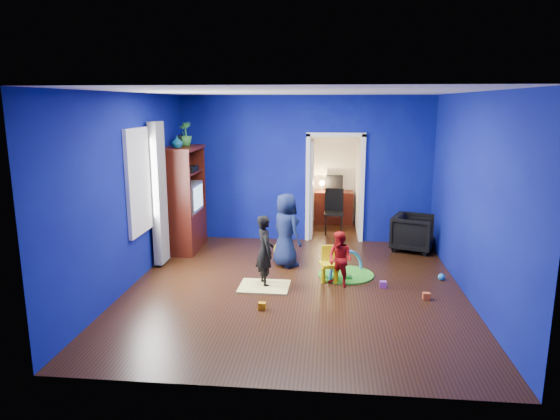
# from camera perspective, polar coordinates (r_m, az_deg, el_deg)

# --- Properties ---
(floor) EXTENTS (5.00, 5.50, 0.01)m
(floor) POSITION_cam_1_polar(r_m,az_deg,el_deg) (7.66, 1.70, -8.89)
(floor) COLOR black
(floor) RESTS_ON ground
(ceiling) EXTENTS (5.00, 5.50, 0.01)m
(ceiling) POSITION_cam_1_polar(r_m,az_deg,el_deg) (7.15, 1.85, 13.37)
(ceiling) COLOR white
(ceiling) RESTS_ON wall_back
(wall_back) EXTENTS (5.00, 0.02, 2.90)m
(wall_back) POSITION_cam_1_polar(r_m,az_deg,el_deg) (9.98, 2.87, 4.66)
(wall_back) COLOR navy
(wall_back) RESTS_ON floor
(wall_front) EXTENTS (5.00, 0.02, 2.90)m
(wall_front) POSITION_cam_1_polar(r_m,az_deg,el_deg) (4.59, -0.61, -4.27)
(wall_front) COLOR navy
(wall_front) RESTS_ON floor
(wall_left) EXTENTS (0.02, 5.50, 2.90)m
(wall_left) POSITION_cam_1_polar(r_m,az_deg,el_deg) (7.84, -16.80, 2.10)
(wall_left) COLOR navy
(wall_left) RESTS_ON floor
(wall_right) EXTENTS (0.02, 5.50, 2.90)m
(wall_right) POSITION_cam_1_polar(r_m,az_deg,el_deg) (7.52, 21.15, 1.39)
(wall_right) COLOR navy
(wall_right) RESTS_ON floor
(alcove) EXTENTS (1.00, 1.75, 2.50)m
(alcove) POSITION_cam_1_polar(r_m,az_deg,el_deg) (10.86, 6.27, 4.15)
(alcove) COLOR silver
(alcove) RESTS_ON floor
(armchair) EXTENTS (0.96, 0.95, 0.69)m
(armchair) POSITION_cam_1_polar(r_m,az_deg,el_deg) (9.77, 15.04, -2.53)
(armchair) COLOR black
(armchair) RESTS_ON floor
(child_black) EXTENTS (0.40, 0.47, 1.10)m
(child_black) POSITION_cam_1_polar(r_m,az_deg,el_deg) (7.58, -1.74, -4.69)
(child_black) COLOR black
(child_black) RESTS_ON floor
(child_navy) EXTENTS (0.72, 0.73, 1.26)m
(child_navy) POSITION_cam_1_polar(r_m,az_deg,el_deg) (8.47, 0.70, -2.32)
(child_navy) COLOR #10123C
(child_navy) RESTS_ON floor
(toddler_red) EXTENTS (0.52, 0.50, 0.85)m
(toddler_red) POSITION_cam_1_polar(r_m,az_deg,el_deg) (7.65, 6.86, -5.60)
(toddler_red) COLOR red
(toddler_red) RESTS_ON floor
(vase) EXTENTS (0.23, 0.23, 0.22)m
(vase) POSITION_cam_1_polar(r_m,az_deg,el_deg) (9.11, -11.70, 7.62)
(vase) COLOR #0C5E63
(vase) RESTS_ON tv_armoire
(potted_plant) EXTENTS (0.32, 0.32, 0.44)m
(potted_plant) POSITION_cam_1_polar(r_m,az_deg,el_deg) (9.60, -10.80, 8.56)
(potted_plant) COLOR #328A34
(potted_plant) RESTS_ON tv_armoire
(tv_armoire) EXTENTS (0.58, 1.14, 1.96)m
(tv_armoire) POSITION_cam_1_polar(r_m,az_deg,el_deg) (9.54, -10.89, 1.25)
(tv_armoire) COLOR #3B1309
(tv_armoire) RESTS_ON floor
(crt_tv) EXTENTS (0.46, 0.70, 0.54)m
(crt_tv) POSITION_cam_1_polar(r_m,az_deg,el_deg) (9.52, -10.67, 1.48)
(crt_tv) COLOR silver
(crt_tv) RESTS_ON tv_armoire
(yellow_blanket) EXTENTS (0.76, 0.61, 0.03)m
(yellow_blanket) POSITION_cam_1_polar(r_m,az_deg,el_deg) (7.66, -1.81, -8.74)
(yellow_blanket) COLOR #F2E07A
(yellow_blanket) RESTS_ON floor
(hopper_ball) EXTENTS (0.38, 0.38, 0.38)m
(hopper_ball) POSITION_cam_1_polar(r_m,az_deg,el_deg) (8.83, 0.51, -4.67)
(hopper_ball) COLOR yellow
(hopper_ball) RESTS_ON floor
(kid_chair) EXTENTS (0.34, 0.34, 0.50)m
(kid_chair) POSITION_cam_1_polar(r_m,az_deg,el_deg) (7.90, 5.71, -6.35)
(kid_chair) COLOR yellow
(kid_chair) RESTS_ON floor
(play_mat) EXTENTS (0.90, 0.90, 0.02)m
(play_mat) POSITION_cam_1_polar(r_m,az_deg,el_deg) (8.25, 7.54, -7.32)
(play_mat) COLOR green
(play_mat) RESTS_ON floor
(toy_arch) EXTENTS (0.59, 0.62, 0.80)m
(toy_arch) POSITION_cam_1_polar(r_m,az_deg,el_deg) (8.25, 7.54, -7.27)
(toy_arch) COLOR #3F8CD8
(toy_arch) RESTS_ON floor
(window_left) EXTENTS (0.03, 0.95, 1.55)m
(window_left) POSITION_cam_1_polar(r_m,az_deg,el_deg) (8.14, -15.81, 3.22)
(window_left) COLOR white
(window_left) RESTS_ON wall_left
(curtain) EXTENTS (0.14, 0.42, 2.40)m
(curtain) POSITION_cam_1_polar(r_m,az_deg,el_deg) (8.65, -13.67, 1.84)
(curtain) COLOR slate
(curtain) RESTS_ON floor
(doorway) EXTENTS (1.16, 0.10, 2.10)m
(doorway) POSITION_cam_1_polar(r_m,az_deg,el_deg) (10.02, 6.28, 2.33)
(doorway) COLOR white
(doorway) RESTS_ON floor
(study_desk) EXTENTS (0.88, 0.44, 0.75)m
(study_desk) POSITION_cam_1_polar(r_m,az_deg,el_deg) (11.63, 6.14, 0.31)
(study_desk) COLOR #3D140A
(study_desk) RESTS_ON floor
(desk_monitor) EXTENTS (0.40, 0.05, 0.32)m
(desk_monitor) POSITION_cam_1_polar(r_m,az_deg,el_deg) (11.65, 6.20, 3.20)
(desk_monitor) COLOR black
(desk_monitor) RESTS_ON study_desk
(desk_lamp) EXTENTS (0.14, 0.14, 0.14)m
(desk_lamp) POSITION_cam_1_polar(r_m,az_deg,el_deg) (11.59, 4.82, 3.09)
(desk_lamp) COLOR #FFD88C
(desk_lamp) RESTS_ON study_desk
(folding_chair) EXTENTS (0.40, 0.40, 0.92)m
(folding_chair) POSITION_cam_1_polar(r_m,az_deg,el_deg) (10.68, 6.18, -0.29)
(folding_chair) COLOR black
(folding_chair) RESTS_ON floor
(book_shelf) EXTENTS (0.88, 0.24, 0.04)m
(book_shelf) POSITION_cam_1_polar(r_m,az_deg,el_deg) (11.52, 6.33, 8.46)
(book_shelf) COLOR white
(book_shelf) RESTS_ON study_desk
(toy_0) EXTENTS (0.10, 0.08, 0.10)m
(toy_0) POSITION_cam_1_polar(r_m,az_deg,el_deg) (7.51, 16.38, -9.43)
(toy_0) COLOR orange
(toy_0) RESTS_ON floor
(toy_1) EXTENTS (0.11, 0.11, 0.11)m
(toy_1) POSITION_cam_1_polar(r_m,az_deg,el_deg) (8.36, 17.97, -7.26)
(toy_1) COLOR #227BC5
(toy_1) RESTS_ON floor
(toy_2) EXTENTS (0.10, 0.08, 0.10)m
(toy_2) POSITION_cam_1_polar(r_m,az_deg,el_deg) (6.89, -2.06, -10.92)
(toy_2) COLOR orange
(toy_2) RESTS_ON floor
(toy_3) EXTENTS (0.11, 0.11, 0.11)m
(toy_3) POSITION_cam_1_polar(r_m,az_deg,el_deg) (8.04, 7.83, -7.54)
(toy_3) COLOR green
(toy_3) RESTS_ON floor
(toy_4) EXTENTS (0.10, 0.08, 0.10)m
(toy_4) POSITION_cam_1_polar(r_m,az_deg,el_deg) (7.80, 11.69, -8.33)
(toy_4) COLOR #BB46BC
(toy_4) RESTS_ON floor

